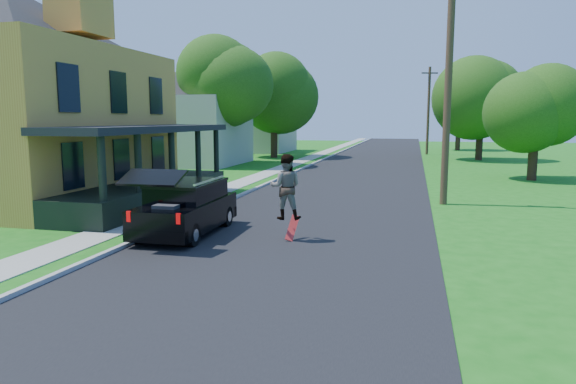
% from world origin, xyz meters
% --- Properties ---
extents(ground, '(140.00, 140.00, 0.00)m').
position_xyz_m(ground, '(0.00, 0.00, 0.00)').
color(ground, '#166313').
rests_on(ground, ground).
extents(street, '(8.00, 120.00, 0.02)m').
position_xyz_m(street, '(0.00, 20.00, 0.00)').
color(street, black).
rests_on(street, ground).
extents(curb, '(0.15, 120.00, 0.12)m').
position_xyz_m(curb, '(-4.05, 20.00, 0.00)').
color(curb, '#A0A19B').
rests_on(curb, ground).
extents(sidewalk, '(1.30, 120.00, 0.03)m').
position_xyz_m(sidewalk, '(-5.60, 20.00, 0.00)').
color(sidewalk, gray).
rests_on(sidewalk, ground).
extents(front_walk, '(6.50, 1.20, 0.03)m').
position_xyz_m(front_walk, '(-9.50, 6.00, 0.00)').
color(front_walk, gray).
rests_on(front_walk, ground).
extents(main_house, '(15.56, 15.56, 10.10)m').
position_xyz_m(main_house, '(-12.80, 5.99, 4.92)').
color(main_house, gold).
rests_on(main_house, ground).
extents(neighbor_house_mid, '(12.78, 12.78, 8.30)m').
position_xyz_m(neighbor_house_mid, '(-13.50, 24.00, 4.19)').
color(neighbor_house_mid, '#ABA598').
rests_on(neighbor_house_mid, ground).
extents(neighbor_house_far, '(12.78, 12.78, 8.30)m').
position_xyz_m(neighbor_house_far, '(-13.50, 40.00, 4.19)').
color(neighbor_house_far, '#ABA598').
rests_on(neighbor_house_far, ground).
extents(black_suv, '(1.80, 4.51, 2.09)m').
position_xyz_m(black_suv, '(-3.14, 1.50, 0.80)').
color(black_suv, black).
rests_on(black_suv, ground).
extents(skateboarder, '(0.97, 0.81, 1.82)m').
position_xyz_m(skateboarder, '(-0.13, 1.50, 1.51)').
color(skateboarder, black).
rests_on(skateboarder, ground).
extents(skateboard, '(0.30, 0.64, 0.69)m').
position_xyz_m(skateboard, '(0.05, 1.55, 0.32)').
color(skateboard, '#A6100E').
rests_on(skateboard, ground).
extents(tree_left_mid, '(7.24, 7.01, 9.84)m').
position_xyz_m(tree_left_mid, '(-10.20, 22.82, 6.43)').
color(tree_left_mid, black).
rests_on(tree_left_mid, ground).
extents(tree_left_far, '(8.52, 8.34, 9.76)m').
position_xyz_m(tree_left_far, '(-8.85, 31.84, 6.09)').
color(tree_left_far, black).
rests_on(tree_left_far, ground).
extents(tree_right_near, '(4.64, 4.42, 6.45)m').
position_xyz_m(tree_right_near, '(9.69, 18.74, 4.13)').
color(tree_right_near, black).
rests_on(tree_right_near, ground).
extents(tree_right_mid, '(7.67, 7.77, 9.49)m').
position_xyz_m(tree_right_mid, '(8.53, 33.31, 6.02)').
color(tree_right_mid, black).
rests_on(tree_right_mid, ground).
extents(tree_right_far, '(5.39, 5.35, 8.17)m').
position_xyz_m(tree_right_far, '(7.87, 46.93, 5.39)').
color(tree_right_far, black).
rests_on(tree_right_far, ground).
extents(utility_pole_near, '(1.74, 0.47, 8.72)m').
position_xyz_m(utility_pole_near, '(4.50, 8.98, 4.51)').
color(utility_pole_near, '#4C2F23').
rests_on(utility_pole_near, ground).
extents(utility_pole_far, '(1.53, 0.56, 8.31)m').
position_xyz_m(utility_pole_far, '(4.50, 39.34, 4.29)').
color(utility_pole_far, '#4C2F23').
rests_on(utility_pole_far, ground).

